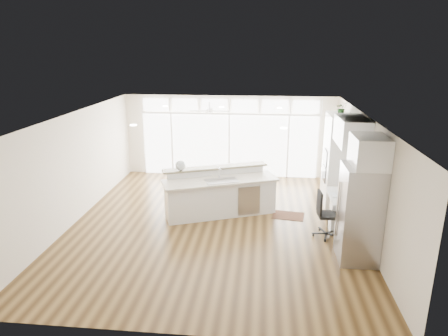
# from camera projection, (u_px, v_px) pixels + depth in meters

# --- Properties ---
(floor) EXTENTS (7.00, 8.00, 0.02)m
(floor) POSITION_uv_depth(u_px,v_px,m) (215.00, 224.00, 9.91)
(floor) COLOR #452E15
(floor) RESTS_ON ground
(ceiling) EXTENTS (7.00, 8.00, 0.02)m
(ceiling) POSITION_uv_depth(u_px,v_px,m) (214.00, 116.00, 9.12)
(ceiling) COLOR silver
(ceiling) RESTS_ON wall_back
(wall_back) EXTENTS (7.00, 0.04, 2.70)m
(wall_back) POSITION_uv_depth(u_px,v_px,m) (229.00, 136.00, 13.32)
(wall_back) COLOR silver
(wall_back) RESTS_ON floor
(wall_front) EXTENTS (7.00, 0.04, 2.70)m
(wall_front) POSITION_uv_depth(u_px,v_px,m) (180.00, 256.00, 5.71)
(wall_front) COLOR silver
(wall_front) RESTS_ON floor
(wall_left) EXTENTS (0.04, 8.00, 2.70)m
(wall_left) POSITION_uv_depth(u_px,v_px,m) (74.00, 168.00, 9.86)
(wall_left) COLOR silver
(wall_left) RESTS_ON floor
(wall_right) EXTENTS (0.04, 8.00, 2.70)m
(wall_right) POSITION_uv_depth(u_px,v_px,m) (365.00, 177.00, 9.17)
(wall_right) COLOR silver
(wall_right) RESTS_ON floor
(glass_wall) EXTENTS (5.80, 0.06, 2.08)m
(glass_wall) POSITION_uv_depth(u_px,v_px,m) (229.00, 145.00, 13.35)
(glass_wall) COLOR white
(glass_wall) RESTS_ON wall_back
(transom_row) EXTENTS (5.90, 0.06, 0.40)m
(transom_row) POSITION_uv_depth(u_px,v_px,m) (229.00, 106.00, 12.96)
(transom_row) COLOR white
(transom_row) RESTS_ON wall_back
(desk_window) EXTENTS (0.04, 0.85, 0.85)m
(desk_window) POSITION_uv_depth(u_px,v_px,m) (362.00, 165.00, 9.40)
(desk_window) COLOR silver
(desk_window) RESTS_ON wall_right
(ceiling_fan) EXTENTS (1.16, 1.16, 0.32)m
(ceiling_fan) POSITION_uv_depth(u_px,v_px,m) (209.00, 108.00, 11.90)
(ceiling_fan) COLOR white
(ceiling_fan) RESTS_ON ceiling
(recessed_lights) EXTENTS (3.40, 3.00, 0.02)m
(recessed_lights) POSITION_uv_depth(u_px,v_px,m) (215.00, 116.00, 9.32)
(recessed_lights) COLOR white
(recessed_lights) RESTS_ON ceiling
(oven_cabinet) EXTENTS (0.64, 1.20, 2.50)m
(oven_cabinet) POSITION_uv_depth(u_px,v_px,m) (337.00, 160.00, 10.95)
(oven_cabinet) COLOR white
(oven_cabinet) RESTS_ON floor
(desk_nook) EXTENTS (0.72, 1.30, 0.76)m
(desk_nook) POSITION_uv_depth(u_px,v_px,m) (343.00, 210.00, 9.78)
(desk_nook) COLOR white
(desk_nook) RESTS_ON floor
(upper_cabinets) EXTENTS (0.64, 1.30, 0.64)m
(upper_cabinets) POSITION_uv_depth(u_px,v_px,m) (352.00, 131.00, 9.20)
(upper_cabinets) COLOR white
(upper_cabinets) RESTS_ON wall_right
(refrigerator) EXTENTS (0.76, 0.90, 2.00)m
(refrigerator) POSITION_uv_depth(u_px,v_px,m) (360.00, 214.00, 8.03)
(refrigerator) COLOR #A4A4A8
(refrigerator) RESTS_ON floor
(fridge_cabinet) EXTENTS (0.64, 0.90, 0.60)m
(fridge_cabinet) POSITION_uv_depth(u_px,v_px,m) (369.00, 151.00, 7.64)
(fridge_cabinet) COLOR white
(fridge_cabinet) RESTS_ON wall_right
(framed_photos) EXTENTS (0.06, 0.22, 0.80)m
(framed_photos) POSITION_uv_depth(u_px,v_px,m) (355.00, 164.00, 10.04)
(framed_photos) COLOR black
(framed_photos) RESTS_ON wall_right
(kitchen_island) EXTENTS (3.14, 2.13, 1.17)m
(kitchen_island) POSITION_uv_depth(u_px,v_px,m) (220.00, 193.00, 10.34)
(kitchen_island) COLOR white
(kitchen_island) RESTS_ON floor
(rug) EXTENTS (0.88, 0.69, 0.01)m
(rug) POSITION_uv_depth(u_px,v_px,m) (288.00, 216.00, 10.39)
(rug) COLOR black
(rug) RESTS_ON floor
(office_chair) EXTENTS (0.61, 0.57, 1.10)m
(office_chair) POSITION_uv_depth(u_px,v_px,m) (328.00, 215.00, 9.11)
(office_chair) COLOR black
(office_chair) RESTS_ON floor
(fishbowl) EXTENTS (0.32, 0.32, 0.27)m
(fishbowl) POSITION_uv_depth(u_px,v_px,m) (181.00, 165.00, 10.24)
(fishbowl) COLOR silver
(fishbowl) RESTS_ON kitchen_island
(monitor) EXTENTS (0.08, 0.49, 0.41)m
(monitor) POSITION_uv_depth(u_px,v_px,m) (342.00, 188.00, 9.62)
(monitor) COLOR black
(monitor) RESTS_ON desk_nook
(keyboard) EXTENTS (0.15, 0.34, 0.02)m
(keyboard) POSITION_uv_depth(u_px,v_px,m) (334.00, 195.00, 9.69)
(keyboard) COLOR white
(keyboard) RESTS_ON desk_nook
(potted_plant) EXTENTS (0.30, 0.33, 0.26)m
(potted_plant) POSITION_uv_depth(u_px,v_px,m) (342.00, 110.00, 10.54)
(potted_plant) COLOR #275926
(potted_plant) RESTS_ON oven_cabinet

